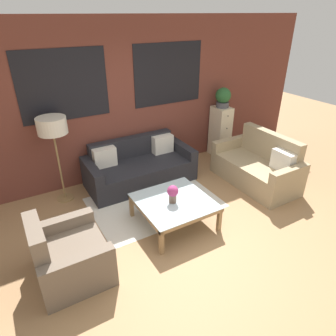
{
  "coord_description": "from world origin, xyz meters",
  "views": [
    {
      "loc": [
        -1.93,
        -2.52,
        2.83
      ],
      "look_at": [
        0.26,
        1.23,
        0.55
      ],
      "focal_mm": 32.0,
      "sensor_mm": 36.0,
      "label": 1
    }
  ],
  "objects_px": {
    "armchair_corner": "(68,256)",
    "floor_lamp": "(52,129)",
    "settee_vintage": "(258,167)",
    "flower_vase": "(173,193)",
    "couch_dark": "(139,168)",
    "coffee_table": "(174,204)",
    "drawer_cabinet": "(220,131)",
    "potted_plant": "(223,97)"
  },
  "relations": [
    {
      "from": "armchair_corner",
      "to": "floor_lamp",
      "type": "relative_size",
      "value": 0.63
    },
    {
      "from": "settee_vintage",
      "to": "flower_vase",
      "type": "xyz_separation_m",
      "value": [
        -1.98,
        -0.28,
        0.24
      ]
    },
    {
      "from": "couch_dark",
      "to": "floor_lamp",
      "type": "xyz_separation_m",
      "value": [
        -1.35,
        0.11,
        0.98
      ]
    },
    {
      "from": "floor_lamp",
      "to": "coffee_table",
      "type": "bearing_deg",
      "value": -49.99
    },
    {
      "from": "couch_dark",
      "to": "drawer_cabinet",
      "type": "distance_m",
      "value": 2.06
    },
    {
      "from": "couch_dark",
      "to": "armchair_corner",
      "type": "height_order",
      "value": "armchair_corner"
    },
    {
      "from": "potted_plant",
      "to": "settee_vintage",
      "type": "bearing_deg",
      "value": -97.87
    },
    {
      "from": "settee_vintage",
      "to": "coffee_table",
      "type": "height_order",
      "value": "settee_vintage"
    },
    {
      "from": "couch_dark",
      "to": "settee_vintage",
      "type": "height_order",
      "value": "settee_vintage"
    },
    {
      "from": "flower_vase",
      "to": "drawer_cabinet",
      "type": "bearing_deg",
      "value": 36.74
    },
    {
      "from": "couch_dark",
      "to": "settee_vintage",
      "type": "distance_m",
      "value": 2.17
    },
    {
      "from": "flower_vase",
      "to": "floor_lamp",
      "type": "bearing_deg",
      "value": 128.97
    },
    {
      "from": "potted_plant",
      "to": "flower_vase",
      "type": "distance_m",
      "value": 2.8
    },
    {
      "from": "armchair_corner",
      "to": "flower_vase",
      "type": "height_order",
      "value": "armchair_corner"
    },
    {
      "from": "settee_vintage",
      "to": "coffee_table",
      "type": "distance_m",
      "value": 1.97
    },
    {
      "from": "couch_dark",
      "to": "flower_vase",
      "type": "bearing_deg",
      "value": -95.25
    },
    {
      "from": "potted_plant",
      "to": "armchair_corner",
      "type": "bearing_deg",
      "value": -153.92
    },
    {
      "from": "drawer_cabinet",
      "to": "coffee_table",
      "type": "bearing_deg",
      "value": -143.13
    },
    {
      "from": "potted_plant",
      "to": "flower_vase",
      "type": "bearing_deg",
      "value": -143.26
    },
    {
      "from": "couch_dark",
      "to": "settee_vintage",
      "type": "bearing_deg",
      "value": -31.24
    },
    {
      "from": "coffee_table",
      "to": "flower_vase",
      "type": "xyz_separation_m",
      "value": [
        -0.03,
        -0.02,
        0.2
      ]
    },
    {
      "from": "settee_vintage",
      "to": "flower_vase",
      "type": "height_order",
      "value": "settee_vintage"
    },
    {
      "from": "floor_lamp",
      "to": "drawer_cabinet",
      "type": "bearing_deg",
      "value": 1.75
    },
    {
      "from": "floor_lamp",
      "to": "drawer_cabinet",
      "type": "xyz_separation_m",
      "value": [
        3.39,
        0.1,
        -0.72
      ]
    },
    {
      "from": "settee_vintage",
      "to": "armchair_corner",
      "type": "xyz_separation_m",
      "value": [
        -3.54,
        -0.49,
        -0.03
      ]
    },
    {
      "from": "couch_dark",
      "to": "flower_vase",
      "type": "relative_size",
      "value": 7.3
    },
    {
      "from": "couch_dark",
      "to": "potted_plant",
      "type": "relative_size",
      "value": 4.82
    },
    {
      "from": "couch_dark",
      "to": "coffee_table",
      "type": "relative_size",
      "value": 1.9
    },
    {
      "from": "drawer_cabinet",
      "to": "potted_plant",
      "type": "xyz_separation_m",
      "value": [
        -0.0,
        0.0,
        0.74
      ]
    },
    {
      "from": "potted_plant",
      "to": "coffee_table",
      "type": "bearing_deg",
      "value": -143.13
    },
    {
      "from": "settee_vintage",
      "to": "armchair_corner",
      "type": "bearing_deg",
      "value": -172.14
    },
    {
      "from": "couch_dark",
      "to": "coffee_table",
      "type": "distance_m",
      "value": 1.39
    },
    {
      "from": "armchair_corner",
      "to": "flower_vase",
      "type": "xyz_separation_m",
      "value": [
        1.56,
        0.21,
        0.27
      ]
    },
    {
      "from": "couch_dark",
      "to": "drawer_cabinet",
      "type": "bearing_deg",
      "value": 5.88
    },
    {
      "from": "armchair_corner",
      "to": "coffee_table",
      "type": "xyz_separation_m",
      "value": [
        1.59,
        0.22,
        0.07
      ]
    },
    {
      "from": "drawer_cabinet",
      "to": "potted_plant",
      "type": "relative_size",
      "value": 2.65
    },
    {
      "from": "couch_dark",
      "to": "coffee_table",
      "type": "bearing_deg",
      "value": -93.99
    },
    {
      "from": "armchair_corner",
      "to": "flower_vase",
      "type": "relative_size",
      "value": 3.41
    },
    {
      "from": "settee_vintage",
      "to": "armchair_corner",
      "type": "relative_size",
      "value": 1.75
    },
    {
      "from": "armchair_corner",
      "to": "potted_plant",
      "type": "distance_m",
      "value": 4.26
    },
    {
      "from": "coffee_table",
      "to": "floor_lamp",
      "type": "distance_m",
      "value": 2.16
    },
    {
      "from": "armchair_corner",
      "to": "settee_vintage",
      "type": "bearing_deg",
      "value": 7.86
    }
  ]
}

